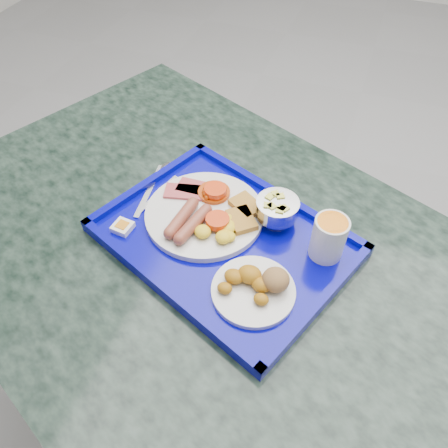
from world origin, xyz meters
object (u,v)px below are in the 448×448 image
(table, at_px, (206,300))
(bread_plate, at_px, (256,286))
(tray, at_px, (224,239))
(main_plate, at_px, (207,213))
(fruit_bowl, at_px, (277,209))
(juice_cup, at_px, (329,237))

(table, relative_size, bread_plate, 9.90)
(tray, relative_size, bread_plate, 3.77)
(main_plate, relative_size, bread_plate, 1.63)
(table, distance_m, tray, 0.22)
(table, height_order, bread_plate, bread_plate)
(bread_plate, relative_size, fruit_bowl, 1.75)
(table, relative_size, tray, 2.62)
(main_plate, xyz_separation_m, bread_plate, (0.15, -0.14, 0.00))
(table, height_order, main_plate, main_plate)
(tray, bearing_deg, fruit_bowl, 41.37)
(table, bearing_deg, bread_plate, -30.09)
(main_plate, bearing_deg, juice_cup, -2.30)
(tray, distance_m, bread_plate, 0.14)
(fruit_bowl, bearing_deg, bread_plate, -86.16)
(juice_cup, bearing_deg, table, -167.71)
(main_plate, relative_size, fruit_bowl, 2.85)
(bread_plate, bearing_deg, main_plate, 137.02)
(table, distance_m, bread_plate, 0.29)
(table, xyz_separation_m, main_plate, (-0.01, 0.06, 0.24))
(fruit_bowl, bearing_deg, table, -141.33)
(table, xyz_separation_m, juice_cup, (0.24, 0.05, 0.27))
(main_plate, height_order, fruit_bowl, fruit_bowl)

